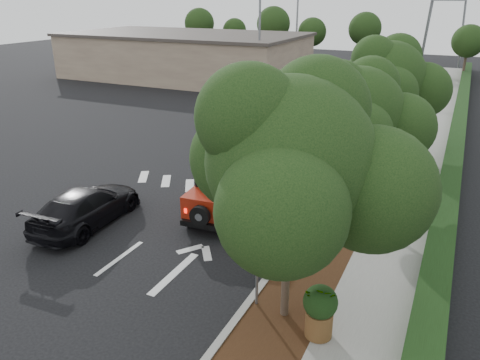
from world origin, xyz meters
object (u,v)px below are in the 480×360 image
Objects in this scene: red_jeep at (224,190)px; speed_hump_sign at (257,252)px; black_suv_oncoming at (87,206)px; silver_suv_ahead at (297,133)px.

red_jeep is 1.57× the size of speed_hump_sign.
black_suv_oncoming is 1.92× the size of speed_hump_sign.
silver_suv_ahead is 14.13m from speed_hump_sign.
speed_hump_sign is at bearing -58.91° from red_jeep.
silver_suv_ahead is (-0.30, 9.04, -0.19)m from red_jeep.
red_jeep reaches higher than silver_suv_ahead.
silver_suv_ahead reaches higher than black_suv_oncoming.
red_jeep is 0.82× the size of black_suv_oncoming.
silver_suv_ahead is 2.32× the size of speed_hump_sign.
speed_hump_sign is at bearing -67.75° from silver_suv_ahead.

